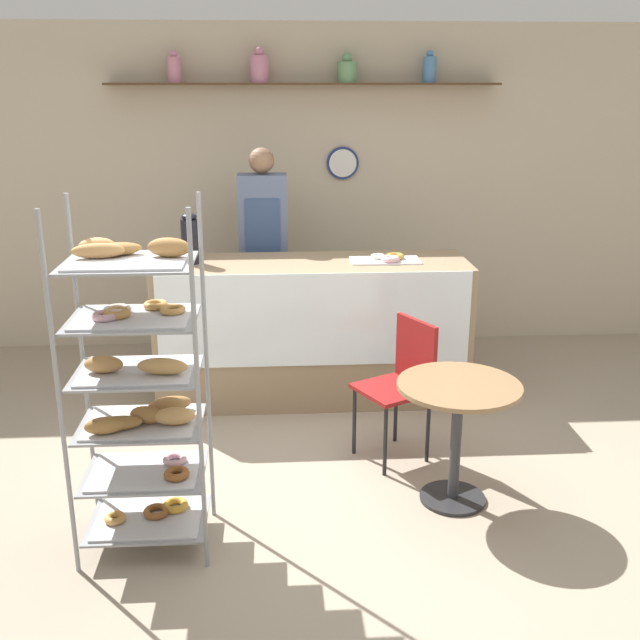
{
  "coord_description": "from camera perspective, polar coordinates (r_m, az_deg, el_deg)",
  "views": [
    {
      "loc": [
        -0.27,
        -3.8,
        2.23
      ],
      "look_at": [
        0.0,
        0.47,
        0.87
      ],
      "focal_mm": 42.0,
      "sensor_mm": 36.0,
      "label": 1
    }
  ],
  "objects": [
    {
      "name": "back_wall",
      "position": [
        6.48,
        -1.2,
        10.0
      ],
      "size": [
        10.0,
        0.3,
        2.7
      ],
      "color": "beige",
      "rests_on": "ground_plane"
    },
    {
      "name": "display_counter",
      "position": [
        5.44,
        -0.58,
        -0.76
      ],
      "size": [
        2.22,
        0.68,
        1.02
      ],
      "color": "#937A5B",
      "rests_on": "ground_plane"
    },
    {
      "name": "cafe_table",
      "position": [
        4.13,
        10.44,
        -7.04
      ],
      "size": [
        0.67,
        0.67,
        0.7
      ],
      "color": "#262628",
      "rests_on": "ground_plane"
    },
    {
      "name": "cafe_chair",
      "position": [
        4.59,
        6.37,
        -4.18
      ],
      "size": [
        0.51,
        0.51,
        0.87
      ],
      "rotation": [
        0.0,
        0.0,
        5.2
      ],
      "color": "black",
      "rests_on": "ground_plane"
    },
    {
      "name": "donut_tray_counter",
      "position": [
        5.34,
        5.23,
        4.69
      ],
      "size": [
        0.49,
        0.25,
        0.05
      ],
      "color": "white",
      "rests_on": "display_counter"
    },
    {
      "name": "ground_plane",
      "position": [
        4.42,
        0.39,
        -12.67
      ],
      "size": [
        14.0,
        14.0,
        0.0
      ],
      "primitive_type": "plane",
      "color": "gray"
    },
    {
      "name": "coffee_carafe",
      "position": [
        5.3,
        -9.86,
        6.1
      ],
      "size": [
        0.12,
        0.12,
        0.35
      ],
      "color": "black",
      "rests_on": "display_counter"
    },
    {
      "name": "pastry_rack",
      "position": [
        3.67,
        -13.63,
        -4.86
      ],
      "size": [
        0.63,
        0.47,
        1.74
      ],
      "color": "gray",
      "rests_on": "ground_plane"
    },
    {
      "name": "person_worker",
      "position": [
        5.87,
        -4.32,
        5.24
      ],
      "size": [
        0.37,
        0.23,
        1.77
      ],
      "color": "#282833",
      "rests_on": "ground_plane"
    }
  ]
}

